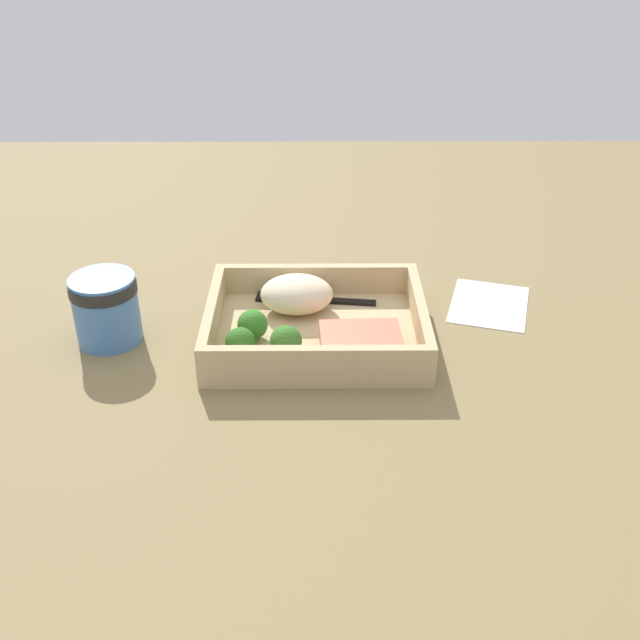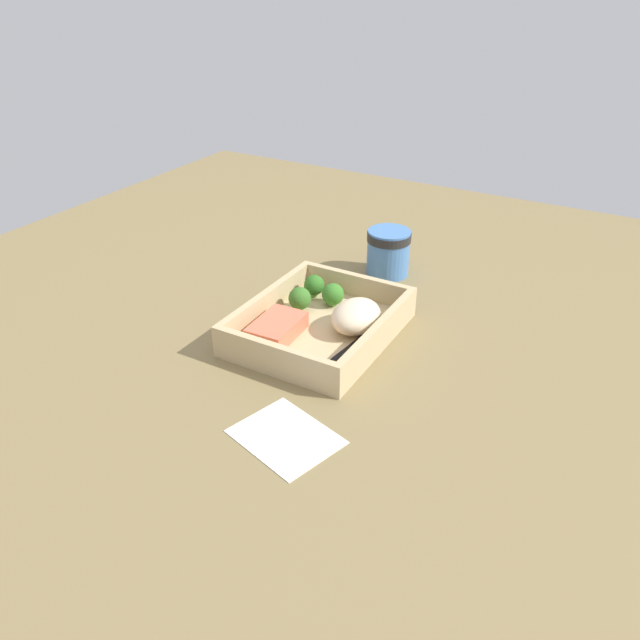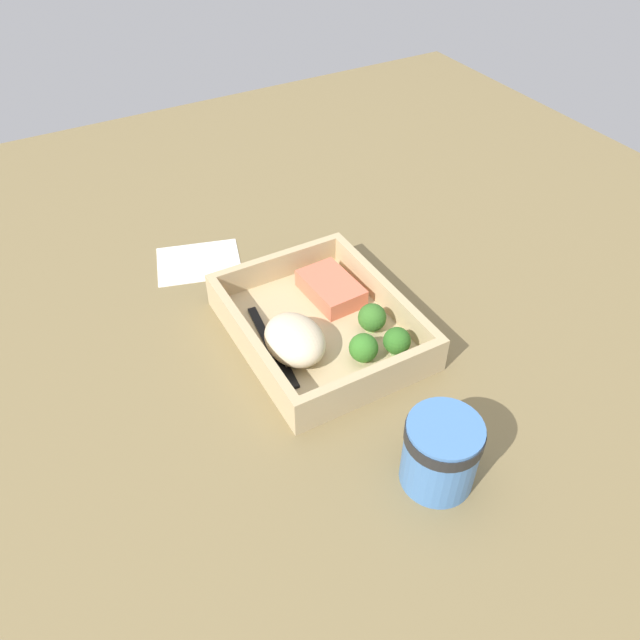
{
  "view_description": "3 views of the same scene",
  "coord_description": "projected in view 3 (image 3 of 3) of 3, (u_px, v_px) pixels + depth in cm",
  "views": [
    {
      "loc": [
        0.47,
        78.6,
        49.55
      ],
      "look_at": [
        0.0,
        0.0,
        2.7
      ],
      "focal_mm": 42.0,
      "sensor_mm": 36.0,
      "label": 1
    },
    {
      "loc": [
        -72.7,
        -41.54,
        51.36
      ],
      "look_at": [
        0.0,
        0.0,
        2.7
      ],
      "focal_mm": 35.0,
      "sensor_mm": 36.0,
      "label": 2
    },
    {
      "loc": [
        52.89,
        -29.52,
        57.39
      ],
      "look_at": [
        0.0,
        0.0,
        2.7
      ],
      "focal_mm": 35.0,
      "sensor_mm": 36.0,
      "label": 3
    }
  ],
  "objects": [
    {
      "name": "broccoli_floret_2",
      "position": [
        372.0,
        318.0,
        0.81
      ],
      "size": [
        3.74,
        3.74,
        4.01
      ],
      "color": "#86AF5C",
      "rests_on": "takeout_tray"
    },
    {
      "name": "fork",
      "position": [
        273.0,
        352.0,
        0.79
      ],
      "size": [
        15.88,
        3.57,
        0.44
      ],
      "color": "black",
      "rests_on": "takeout_tray"
    },
    {
      "name": "mashed_potatoes",
      "position": [
        295.0,
        340.0,
        0.78
      ],
      "size": [
        9.27,
        7.19,
        4.75
      ],
      "primitive_type": "ellipsoid",
      "color": "beige",
      "rests_on": "takeout_tray"
    },
    {
      "name": "ground_plane",
      "position": [
        320.0,
        340.0,
        0.84
      ],
      "size": [
        160.0,
        160.0,
        2.0
      ],
      "primitive_type": "cube",
      "color": "olive"
    },
    {
      "name": "paper_cup",
      "position": [
        439.0,
        451.0,
        0.64
      ],
      "size": [
        8.07,
        8.07,
        8.6
      ],
      "color": "#4577B5",
      "rests_on": "ground_plane"
    },
    {
      "name": "receipt_slip",
      "position": [
        199.0,
        262.0,
        0.95
      ],
      "size": [
        12.99,
        14.72,
        0.24
      ],
      "primitive_type": "cube",
      "rotation": [
        0.0,
        0.0,
        -0.29
      ],
      "color": "white",
      "rests_on": "ground_plane"
    },
    {
      "name": "broccoli_floret_3",
      "position": [
        397.0,
        341.0,
        0.78
      ],
      "size": [
        3.5,
        3.5,
        3.95
      ],
      "color": "#82A960",
      "rests_on": "takeout_tray"
    },
    {
      "name": "salmon_fillet",
      "position": [
        331.0,
        288.0,
        0.87
      ],
      "size": [
        9.71,
        6.55,
        2.64
      ],
      "primitive_type": "cube",
      "rotation": [
        0.0,
        0.0,
        0.05
      ],
      "color": "#E46A4C",
      "rests_on": "takeout_tray"
    },
    {
      "name": "takeout_tray",
      "position": [
        320.0,
        332.0,
        0.83
      ],
      "size": [
        26.57,
        21.2,
        1.2
      ],
      "primitive_type": "cube",
      "color": "tan",
      "rests_on": "ground_plane"
    },
    {
      "name": "tray_rim",
      "position": [
        320.0,
        317.0,
        0.81
      ],
      "size": [
        26.57,
        21.2,
        3.93
      ],
      "color": "tan",
      "rests_on": "takeout_tray"
    },
    {
      "name": "broccoli_floret_1",
      "position": [
        364.0,
        348.0,
        0.77
      ],
      "size": [
        3.68,
        3.68,
        3.88
      ],
      "color": "#81A159",
      "rests_on": "takeout_tray"
    }
  ]
}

